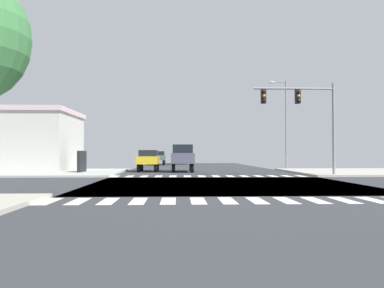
% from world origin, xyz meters
% --- Properties ---
extents(ground, '(90.00, 90.00, 0.05)m').
position_xyz_m(ground, '(0.00, 0.00, -0.03)').
color(ground, '#323539').
extents(sidewalk_corner_ne, '(12.00, 12.00, 0.14)m').
position_xyz_m(sidewalk_corner_ne, '(13.00, 12.00, 0.07)').
color(sidewalk_corner_ne, '#B2ADA3').
rests_on(sidewalk_corner_ne, ground).
extents(sidewalk_corner_nw, '(12.00, 12.00, 0.14)m').
position_xyz_m(sidewalk_corner_nw, '(-13.00, 12.00, 0.07)').
color(sidewalk_corner_nw, '#ADB2A9').
rests_on(sidewalk_corner_nw, ground).
extents(crosswalk_near, '(13.50, 2.00, 0.01)m').
position_xyz_m(crosswalk_near, '(-0.25, -7.30, 0.00)').
color(crosswalk_near, silver).
rests_on(crosswalk_near, ground).
extents(crosswalk_far, '(13.50, 2.00, 0.01)m').
position_xyz_m(crosswalk_far, '(-0.25, 7.30, 0.00)').
color(crosswalk_far, silver).
rests_on(crosswalk_far, ground).
extents(traffic_signal_mast, '(5.72, 0.55, 6.52)m').
position_xyz_m(traffic_signal_mast, '(6.31, 6.91, 4.79)').
color(traffic_signal_mast, gray).
rests_on(traffic_signal_mast, ground).
extents(street_lamp, '(1.78, 0.32, 8.62)m').
position_xyz_m(street_lamp, '(7.82, 17.63, 5.11)').
color(street_lamp, gray).
rests_on(street_lamp, ground).
extents(suv_crossing_2, '(1.96, 4.60, 2.34)m').
position_xyz_m(suv_crossing_2, '(-2.00, 38.81, 1.39)').
color(suv_crossing_2, black).
rests_on(suv_crossing_2, ground).
extents(sedan_queued_1, '(1.80, 4.30, 1.88)m').
position_xyz_m(sedan_queued_1, '(-5.00, 14.79, 1.12)').
color(sedan_queued_1, black).
rests_on(sedan_queued_1, ground).
extents(sedan_leading_2, '(1.80, 4.30, 1.88)m').
position_xyz_m(sedan_leading_2, '(-5.00, 34.29, 1.12)').
color(sedan_leading_2, black).
rests_on(sedan_leading_2, ground).
extents(suv_trailing_3, '(1.96, 4.60, 2.34)m').
position_xyz_m(suv_trailing_3, '(-2.00, 14.25, 1.39)').
color(suv_trailing_3, black).
rests_on(suv_trailing_3, ground).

